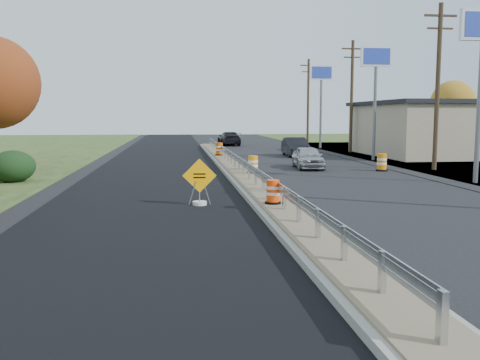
{
  "coord_description": "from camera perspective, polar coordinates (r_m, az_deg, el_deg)",
  "views": [
    {
      "loc": [
        -3.35,
        -20.19,
        3.13
      ],
      "look_at": [
        -1.33,
        -3.47,
        1.1
      ],
      "focal_mm": 40.0,
      "sensor_mm": 36.0,
      "label": 1
    }
  ],
  "objects": [
    {
      "name": "utility_pole_north",
      "position": [
        61.05,
        7.28,
        8.51
      ],
      "size": [
        1.9,
        0.26,
        9.4
      ],
      "color": "#473523",
      "rests_on": "ground"
    },
    {
      "name": "utility_pole_nmid",
      "position": [
        46.66,
        11.83,
        8.94
      ],
      "size": [
        1.9,
        0.26,
        9.4
      ],
      "color": "#473523",
      "rests_on": "ground"
    },
    {
      "name": "pylon_sign_mid",
      "position": [
        38.9,
        14.3,
        11.6
      ],
      "size": [
        2.2,
        0.3,
        7.9
      ],
      "color": "slate",
      "rests_on": "ground"
    },
    {
      "name": "caution_sign",
      "position": [
        18.79,
        -4.33,
        -1.45
      ],
      "size": [
        1.19,
        0.5,
        1.65
      ],
      "rotation": [
        0.0,
        0.0,
        -0.06
      ],
      "color": "white",
      "rests_on": "ground"
    },
    {
      "name": "car_silver",
      "position": [
        32.13,
        7.25,
        2.42
      ],
      "size": [
        1.84,
        4.01,
        1.33
      ],
      "primitive_type": "imported",
      "rotation": [
        0.0,
        0.0,
        -0.07
      ],
      "color": "#AFAFB4",
      "rests_on": "ground"
    },
    {
      "name": "barrel_median_far",
      "position": [
        39.39,
        -2.23,
        3.29
      ],
      "size": [
        0.63,
        0.63,
        0.93
      ],
      "color": "black",
      "rests_on": "median"
    },
    {
      "name": "median",
      "position": [
        28.55,
        -0.11,
        0.8
      ],
      "size": [
        1.6,
        55.0,
        0.23
      ],
      "color": "gray",
      "rests_on": "ground"
    },
    {
      "name": "hedge_north",
      "position": [
        27.39,
        -23.08,
        1.36
      ],
      "size": [
        2.09,
        2.09,
        1.52
      ],
      "primitive_type": "ellipsoid",
      "color": "black",
      "rests_on": "ground"
    },
    {
      "name": "pylon_sign_north",
      "position": [
        52.18,
        8.67,
        10.47
      ],
      "size": [
        2.2,
        0.3,
        7.9
      ],
      "color": "slate",
      "rests_on": "ground"
    },
    {
      "name": "car_dark_far",
      "position": [
        57.0,
        -1.17,
        4.45
      ],
      "size": [
        2.22,
        5.06,
        1.45
      ],
      "primitive_type": "imported",
      "rotation": [
        0.0,
        0.0,
        3.18
      ],
      "color": "black",
      "rests_on": "ground"
    },
    {
      "name": "ground",
      "position": [
        20.71,
        2.5,
        -1.83
      ],
      "size": [
        140.0,
        140.0,
        0.0
      ],
      "primitive_type": "plane",
      "color": "black",
      "rests_on": "ground"
    },
    {
      "name": "utility_pole_smid",
      "position": [
        32.8,
        20.34,
        9.6
      ],
      "size": [
        1.9,
        0.26,
        9.4
      ],
      "color": "#473523",
      "rests_on": "ground"
    },
    {
      "name": "barrel_shoulder_near",
      "position": [
        31.46,
        14.89,
        1.8
      ],
      "size": [
        0.67,
        0.67,
        0.99
      ],
      "color": "black",
      "rests_on": "ground"
    },
    {
      "name": "milled_overlay",
      "position": [
        30.37,
        -8.83,
        0.89
      ],
      "size": [
        7.2,
        120.0,
        0.01
      ],
      "primitive_type": "cube",
      "color": "black",
      "rests_on": "ground"
    },
    {
      "name": "barrel_median_near",
      "position": [
        17.72,
        3.53,
        -1.32
      ],
      "size": [
        0.54,
        0.54,
        0.79
      ],
      "color": "black",
      "rests_on": "median"
    },
    {
      "name": "car_dark_mid",
      "position": [
        41.76,
        5.93,
        3.54
      ],
      "size": [
        1.67,
        4.47,
        1.46
      ],
      "primitive_type": "imported",
      "rotation": [
        0.0,
        0.0,
        -0.03
      ],
      "color": "black",
      "rests_on": "ground"
    },
    {
      "name": "tree_far_yellow",
      "position": [
        61.64,
        21.76,
        7.7
      ],
      "size": [
        4.62,
        4.62,
        6.86
      ],
      "color": "#473523",
      "rests_on": "ground"
    },
    {
      "name": "barrel_median_mid",
      "position": [
        27.12,
        1.41,
        1.63
      ],
      "size": [
        0.6,
        0.6,
        0.88
      ],
      "color": "black",
      "rests_on": "median"
    },
    {
      "name": "guardrail",
      "position": [
        29.48,
        -0.34,
        2.2
      ],
      "size": [
        0.1,
        46.15,
        0.72
      ],
      "color": "silver",
      "rests_on": "median"
    }
  ]
}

